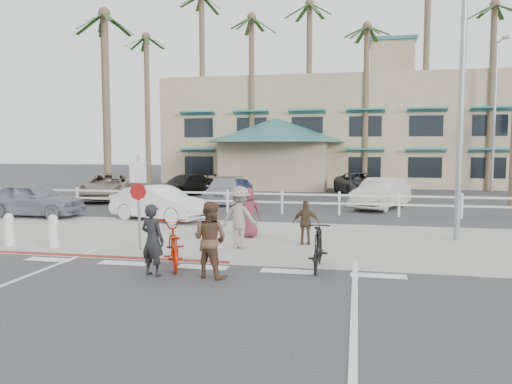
% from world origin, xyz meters
% --- Properties ---
extents(ground, '(140.00, 140.00, 0.00)m').
position_xyz_m(ground, '(0.00, 0.00, 0.00)').
color(ground, '#333335').
extents(bike_path, '(12.00, 16.00, 0.01)m').
position_xyz_m(bike_path, '(0.00, -2.00, 0.00)').
color(bike_path, '#333335').
rests_on(bike_path, ground).
extents(sidewalk_plaza, '(22.00, 7.00, 0.01)m').
position_xyz_m(sidewalk_plaza, '(0.00, 4.50, 0.01)').
color(sidewalk_plaza, gray).
rests_on(sidewalk_plaza, ground).
extents(cross_street, '(40.00, 5.00, 0.01)m').
position_xyz_m(cross_street, '(0.00, 8.50, 0.00)').
color(cross_street, '#333335').
rests_on(cross_street, ground).
extents(parking_lot, '(50.00, 16.00, 0.01)m').
position_xyz_m(parking_lot, '(0.00, 18.00, 0.00)').
color(parking_lot, '#333335').
rests_on(parking_lot, ground).
extents(curb_red, '(7.00, 0.25, 0.02)m').
position_xyz_m(curb_red, '(-3.00, 1.20, 0.01)').
color(curb_red, maroon).
rests_on(curb_red, ground).
extents(rail_fence, '(29.40, 0.16, 1.00)m').
position_xyz_m(rail_fence, '(0.50, 10.50, 0.50)').
color(rail_fence, silver).
rests_on(rail_fence, ground).
extents(building, '(28.00, 16.00, 11.30)m').
position_xyz_m(building, '(2.00, 31.00, 5.65)').
color(building, tan).
rests_on(building, ground).
extents(sign_post, '(0.50, 0.10, 2.90)m').
position_xyz_m(sign_post, '(-2.30, 2.20, 1.45)').
color(sign_post, gray).
rests_on(sign_post, ground).
extents(bollard_0, '(0.26, 0.26, 0.95)m').
position_xyz_m(bollard_0, '(-4.80, 2.00, 0.47)').
color(bollard_0, silver).
rests_on(bollard_0, ground).
extents(bollard_1, '(0.26, 0.26, 0.95)m').
position_xyz_m(bollard_1, '(-6.20, 2.00, 0.47)').
color(bollard_1, silver).
rests_on(bollard_1, ground).
extents(streetlight_0, '(0.60, 2.00, 9.00)m').
position_xyz_m(streetlight_0, '(6.50, 5.50, 4.50)').
color(streetlight_0, gray).
rests_on(streetlight_0, ground).
extents(streetlight_1, '(0.60, 2.00, 9.50)m').
position_xyz_m(streetlight_1, '(12.00, 24.00, 4.75)').
color(streetlight_1, gray).
rests_on(streetlight_1, ground).
extents(palm_0, '(4.00, 4.00, 15.00)m').
position_xyz_m(palm_0, '(-16.00, 26.00, 7.50)').
color(palm_0, '#1C3B16').
rests_on(palm_0, ground).
extents(palm_1, '(4.00, 4.00, 13.00)m').
position_xyz_m(palm_1, '(-12.00, 25.00, 6.50)').
color(palm_1, '#1C3B16').
rests_on(palm_1, ground).
extents(palm_2, '(4.00, 4.00, 16.00)m').
position_xyz_m(palm_2, '(-8.00, 26.00, 8.00)').
color(palm_2, '#1C3B16').
rests_on(palm_2, ground).
extents(palm_3, '(4.00, 4.00, 14.00)m').
position_xyz_m(palm_3, '(-4.00, 25.00, 7.00)').
color(palm_3, '#1C3B16').
rests_on(palm_3, ground).
extents(palm_4, '(4.00, 4.00, 15.00)m').
position_xyz_m(palm_4, '(0.00, 26.00, 7.50)').
color(palm_4, '#1C3B16').
rests_on(palm_4, ground).
extents(palm_5, '(4.00, 4.00, 13.00)m').
position_xyz_m(palm_5, '(4.00, 25.00, 6.50)').
color(palm_5, '#1C3B16').
rests_on(palm_5, ground).
extents(palm_6, '(4.00, 4.00, 17.00)m').
position_xyz_m(palm_6, '(8.00, 26.00, 8.50)').
color(palm_6, '#1C3B16').
rests_on(palm_6, ground).
extents(palm_7, '(4.00, 4.00, 14.00)m').
position_xyz_m(palm_7, '(12.00, 25.00, 7.00)').
color(palm_7, '#1C3B16').
rests_on(palm_7, ground).
extents(palm_10, '(4.00, 4.00, 12.00)m').
position_xyz_m(palm_10, '(-10.00, 15.00, 6.00)').
color(palm_10, '#1C3B16').
rests_on(palm_10, ground).
extents(bike_red, '(1.44, 2.12, 1.05)m').
position_xyz_m(bike_red, '(-0.70, 0.55, 0.53)').
color(bike_red, '#A01803').
rests_on(bike_red, ground).
extents(rider_red, '(0.67, 0.53, 1.59)m').
position_xyz_m(rider_red, '(-0.84, -0.33, 0.79)').
color(rider_red, black).
rests_on(rider_red, ground).
extents(bike_black, '(0.51, 1.75, 1.05)m').
position_xyz_m(bike_black, '(2.66, 0.97, 0.53)').
color(bike_black, black).
rests_on(bike_black, ground).
extents(rider_black, '(0.95, 0.83, 1.66)m').
position_xyz_m(rider_black, '(0.42, -0.19, 0.83)').
color(rider_black, brown).
rests_on(rider_black, ground).
extents(pedestrian_a, '(1.24, 0.89, 1.74)m').
position_xyz_m(pedestrian_a, '(0.35, 2.94, 0.87)').
color(pedestrian_a, gray).
rests_on(pedestrian_a, ground).
extents(pedestrian_child, '(0.79, 0.39, 1.29)m').
position_xyz_m(pedestrian_child, '(2.09, 3.84, 0.65)').
color(pedestrian_child, '#4B3924').
rests_on(pedestrian_child, ground).
extents(pedestrian_b, '(0.83, 0.60, 1.57)m').
position_xyz_m(pedestrian_b, '(0.19, 4.70, 0.79)').
color(pedestrian_b, maroon).
rests_on(pedestrian_b, ground).
extents(car_white_sedan, '(4.29, 2.67, 1.34)m').
position_xyz_m(car_white_sedan, '(-3.98, 7.66, 0.67)').
color(car_white_sedan, white).
rests_on(car_white_sedan, ground).
extents(car_red_compact, '(4.18, 1.75, 1.41)m').
position_xyz_m(car_red_compact, '(-9.43, 7.65, 0.71)').
color(car_red_compact, slate).
rests_on(car_red_compact, ground).
extents(lot_car_0, '(3.93, 5.64, 1.43)m').
position_xyz_m(lot_car_0, '(-9.71, 14.26, 0.72)').
color(lot_car_0, gray).
rests_on(lot_car_0, ground).
extents(lot_car_1, '(2.32, 4.59, 1.28)m').
position_xyz_m(lot_car_1, '(-3.19, 14.43, 0.64)').
color(lot_car_1, '#9094A0').
rests_on(lot_car_1, ground).
extents(lot_car_2, '(1.68, 3.79, 1.27)m').
position_xyz_m(lot_car_2, '(-2.73, 14.91, 0.63)').
color(lot_car_2, navy).
rests_on(lot_car_2, ground).
extents(lot_car_3, '(3.05, 4.51, 1.41)m').
position_xyz_m(lot_car_3, '(4.60, 13.31, 0.70)').
color(lot_car_3, beige).
rests_on(lot_car_3, ground).
extents(lot_car_4, '(3.24, 4.64, 1.25)m').
position_xyz_m(lot_car_4, '(-6.56, 17.77, 0.62)').
color(lot_car_4, black).
rests_on(lot_car_4, ground).
extents(lot_car_5, '(3.45, 5.19, 1.32)m').
position_xyz_m(lot_car_5, '(3.65, 20.31, 0.66)').
color(lot_car_5, '#323235').
rests_on(lot_car_5, ground).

